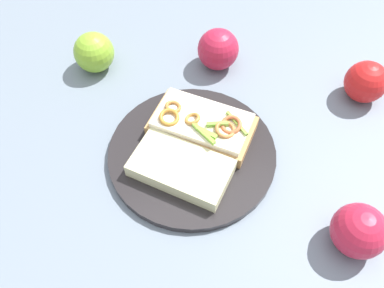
{
  "coord_description": "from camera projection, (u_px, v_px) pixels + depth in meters",
  "views": [
    {
      "loc": [
        -0.14,
        -0.36,
        0.58
      ],
      "look_at": [
        0.0,
        0.0,
        0.03
      ],
      "focal_mm": 37.64,
      "sensor_mm": 36.0,
      "label": 1
    }
  ],
  "objects": [
    {
      "name": "sandwich",
      "position": [
        202.0,
        125.0,
        0.7
      ],
      "size": [
        0.19,
        0.19,
        0.05
      ],
      "rotation": [
        0.0,
        0.0,
        5.5
      ],
      "color": "tan",
      "rests_on": "plate"
    },
    {
      "name": "apple_2",
      "position": [
        359.0,
        231.0,
        0.57
      ],
      "size": [
        0.1,
        0.1,
        0.08
      ],
      "primitive_type": "sphere",
      "rotation": [
        0.0,
        0.0,
        3.37
      ],
      "color": "#B61E38",
      "rests_on": "ground_plane"
    },
    {
      "name": "ground_plane",
      "position": [
        192.0,
        155.0,
        0.7
      ],
      "size": [
        2.0,
        2.0,
        0.0
      ],
      "primitive_type": "plane",
      "color": "slate",
      "rests_on": "ground"
    },
    {
      "name": "bread_slice_side",
      "position": [
        181.0,
        168.0,
        0.65
      ],
      "size": [
        0.17,
        0.18,
        0.03
      ],
      "primitive_type": "cube",
      "rotation": [
        0.0,
        0.0,
        5.46
      ],
      "color": "beige",
      "rests_on": "plate"
    },
    {
      "name": "plate",
      "position": [
        192.0,
        153.0,
        0.69
      ],
      "size": [
        0.29,
        0.29,
        0.01
      ],
      "primitive_type": "cylinder",
      "color": "#252224",
      "rests_on": "ground_plane"
    },
    {
      "name": "apple_0",
      "position": [
        366.0,
        82.0,
        0.75
      ],
      "size": [
        0.08,
        0.08,
        0.08
      ],
      "primitive_type": "sphere",
      "rotation": [
        0.0,
        0.0,
        0.07
      ],
      "color": "red",
      "rests_on": "ground_plane"
    },
    {
      "name": "apple_1",
      "position": [
        218.0,
        49.0,
        0.79
      ],
      "size": [
        0.11,
        0.11,
        0.08
      ],
      "primitive_type": "sphere",
      "rotation": [
        0.0,
        0.0,
        5.31
      ],
      "color": "#B11D39",
      "rests_on": "ground_plane"
    },
    {
      "name": "apple_3",
      "position": [
        94.0,
        52.0,
        0.79
      ],
      "size": [
        0.11,
        0.11,
        0.08
      ],
      "primitive_type": "sphere",
      "rotation": [
        0.0,
        0.0,
        2.6
      ],
      "color": "#80B12C",
      "rests_on": "ground_plane"
    }
  ]
}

